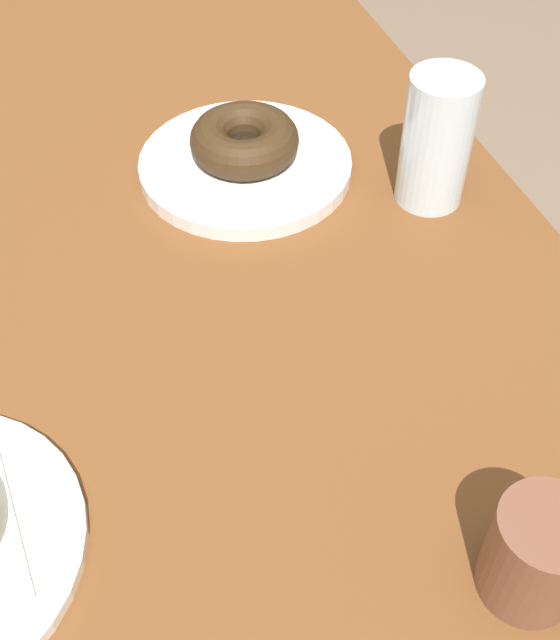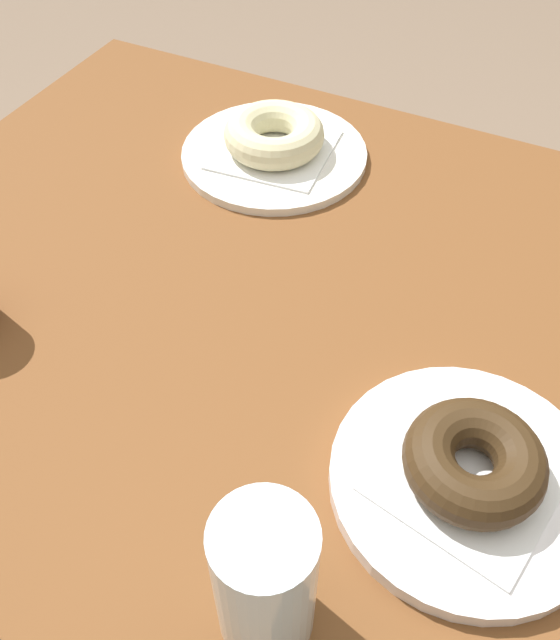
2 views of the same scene
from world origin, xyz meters
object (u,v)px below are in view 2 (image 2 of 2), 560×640
(donut_sugar_ring, at_px, (274,134))
(water_glass, at_px, (265,581))
(plate_chocolate_ring, at_px, (466,481))
(donut_chocolate_ring, at_px, (474,461))
(plate_sugar_ring, at_px, (274,154))

(donut_sugar_ring, height_order, water_glass, water_glass)
(plate_chocolate_ring, bearing_deg, donut_chocolate_ring, 0.00)
(water_glass, bearing_deg, plate_chocolate_ring, -121.02)
(plate_sugar_ring, bearing_deg, plate_chocolate_ring, 135.17)
(donut_sugar_ring, xyz_separation_m, plate_chocolate_ring, (-0.33, 0.33, -0.02))
(plate_chocolate_ring, bearing_deg, donut_sugar_ring, -44.83)
(donut_sugar_ring, bearing_deg, donut_chocolate_ring, 135.17)
(donut_sugar_ring, distance_m, plate_chocolate_ring, 0.47)
(plate_sugar_ring, bearing_deg, donut_sugar_ring, 0.00)
(plate_sugar_ring, distance_m, plate_chocolate_ring, 0.46)
(plate_chocolate_ring, height_order, water_glass, water_glass)
(donut_chocolate_ring, height_order, water_glass, water_glass)
(plate_chocolate_ring, height_order, donut_chocolate_ring, donut_chocolate_ring)
(donut_sugar_ring, bearing_deg, plate_sugar_ring, 0.00)
(donut_chocolate_ring, distance_m, water_glass, 0.18)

